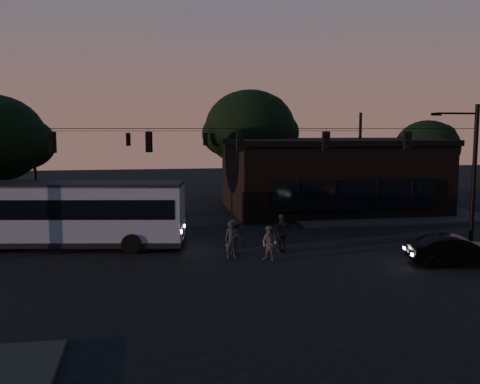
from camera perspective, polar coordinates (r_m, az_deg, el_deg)
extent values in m
plane|color=black|center=(23.74, 1.68, -8.35)|extent=(120.00, 120.00, 0.00)
cube|color=black|center=(40.52, 14.44, -2.10)|extent=(14.00, 10.00, 0.15)
cube|color=black|center=(38.12, -24.05, -3.04)|extent=(14.00, 10.00, 0.15)
cube|color=black|center=(40.95, 9.56, 1.53)|extent=(15.00, 10.00, 5.00)
cube|color=black|center=(40.80, 9.63, 5.31)|extent=(15.40, 10.40, 0.40)
cube|color=black|center=(36.27, 12.23, -0.32)|extent=(11.50, 0.18, 2.00)
cylinder|color=black|center=(45.47, 1.06, 1.51)|extent=(0.44, 0.44, 4.00)
ellipsoid|color=black|center=(45.27, 1.07, 6.81)|extent=(7.60, 7.60, 6.46)
cylinder|color=black|center=(46.58, 19.20, 0.64)|extent=(0.44, 0.44, 3.00)
ellipsoid|color=black|center=(46.37, 19.35, 4.51)|extent=(5.20, 5.20, 4.42)
cylinder|color=black|center=(31.87, 23.70, 1.82)|extent=(0.24, 0.24, 7.50)
cylinder|color=black|center=(26.84, 0.00, 6.80)|extent=(26.00, 0.03, 0.03)
cube|color=black|center=(26.81, -19.39, 5.02)|extent=(0.34, 0.30, 1.00)
cube|color=black|center=(26.45, -9.69, 5.29)|extent=(0.34, 0.30, 1.00)
cube|color=black|center=(26.85, 0.00, 5.41)|extent=(0.34, 0.30, 1.00)
cube|color=black|center=(27.98, 9.16, 5.38)|extent=(0.34, 0.30, 1.00)
cube|color=black|center=(29.75, 17.41, 5.24)|extent=(0.34, 0.30, 1.00)
cylinder|color=black|center=(43.33, -21.08, 3.11)|extent=(0.24, 0.24, 7.50)
cylinder|color=black|center=(46.02, 12.64, 3.59)|extent=(0.24, 0.24, 7.50)
cylinder|color=black|center=(42.69, -3.73, 6.53)|extent=(26.00, 0.03, 0.03)
cube|color=black|center=(42.47, -11.83, 5.52)|extent=(0.34, 0.30, 1.00)
cube|color=black|center=(42.70, -3.72, 5.66)|extent=(0.34, 0.30, 1.00)
cube|color=black|center=(43.76, 4.15, 5.68)|extent=(0.34, 0.30, 1.00)
cube|color=gray|center=(29.18, -18.06, -1.96)|extent=(12.38, 4.71, 2.86)
cube|color=black|center=(29.14, -18.08, -1.43)|extent=(11.91, 4.67, 0.99)
cube|color=black|center=(29.01, -18.16, 0.83)|extent=(12.38, 4.71, 0.16)
cube|color=black|center=(29.45, -17.95, -4.93)|extent=(12.49, 4.78, 0.27)
cylinder|color=black|center=(27.23, -11.50, -5.44)|extent=(1.02, 0.43, 0.99)
cylinder|color=black|center=(29.87, -10.49, -4.33)|extent=(1.02, 0.43, 0.99)
imported|color=black|center=(26.25, 22.05, -5.82)|extent=(4.42, 2.30, 1.39)
imported|color=black|center=(25.75, -0.90, -5.10)|extent=(0.66, 0.44, 1.78)
imported|color=#484342|center=(25.14, 3.18, -5.54)|extent=(1.02, 1.03, 1.67)
imported|color=black|center=(27.04, 4.51, -4.39)|extent=(1.22, 0.84, 1.93)
imported|color=black|center=(26.41, -0.57, -4.81)|extent=(1.28, 1.27, 1.77)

